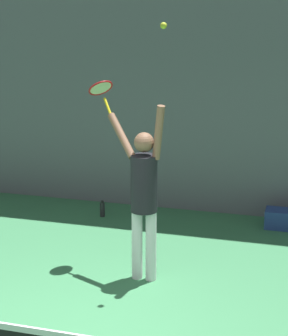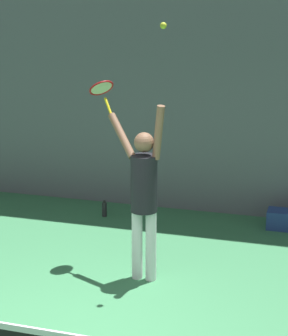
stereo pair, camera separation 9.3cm
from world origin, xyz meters
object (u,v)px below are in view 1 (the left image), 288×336
tennis_ball (164,26)px  water_bottle (102,209)px  tennis_player (144,191)px  tennis_racket (101,90)px

tennis_ball → water_bottle: tennis_ball is taller
tennis_player → tennis_ball: 1.91m
tennis_racket → tennis_player: bearing=-33.4°
tennis_player → water_bottle: (-1.26, 1.99, -1.00)m
tennis_racket → tennis_ball: bearing=-31.3°
water_bottle → tennis_racket: bearing=-69.2°
tennis_player → tennis_racket: 1.36m
tennis_player → water_bottle: size_ratio=8.23×
tennis_player → tennis_ball: size_ratio=29.96×
tennis_player → tennis_ball: bearing=-25.4°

